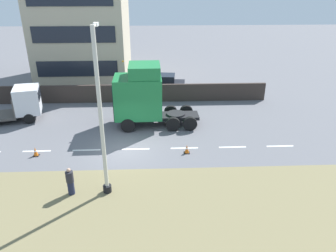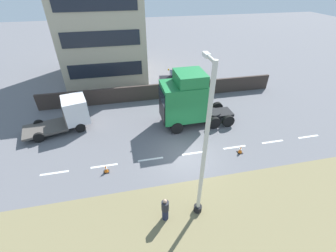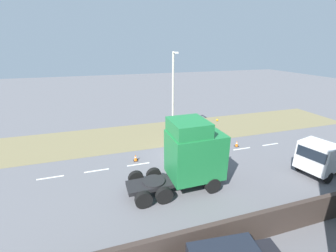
% 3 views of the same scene
% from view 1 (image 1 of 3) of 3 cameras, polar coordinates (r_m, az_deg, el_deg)
% --- Properties ---
extents(ground_plane, '(120.00, 120.00, 0.00)m').
position_cam_1_polar(ground_plane, '(21.64, -7.50, -4.04)').
color(ground_plane, slate).
rests_on(ground_plane, ground).
extents(grass_verge, '(7.00, 44.00, 0.01)m').
position_cam_1_polar(grass_verge, '(16.64, -9.12, -13.93)').
color(grass_verge, olive).
rests_on(grass_verge, ground).
extents(lane_markings, '(0.16, 21.00, 0.00)m').
position_cam_1_polar(lane_markings, '(21.59, -5.64, -4.01)').
color(lane_markings, white).
rests_on(lane_markings, ground).
extents(boundary_wall, '(0.25, 24.00, 1.60)m').
position_cam_1_polar(boundary_wall, '(29.58, -6.25, 5.69)').
color(boundary_wall, '#382D28').
rests_on(boundary_wall, ground).
extents(building_block, '(9.50, 9.12, 12.18)m').
position_cam_1_polar(building_block, '(37.34, -14.56, 16.51)').
color(building_block, '#C1B293').
rests_on(building_block, ground).
extents(lorry_cab, '(2.78, 6.30, 4.81)m').
position_cam_1_polar(lorry_cab, '(24.17, -4.60, 5.27)').
color(lorry_cab, black).
rests_on(lorry_cab, ground).
extents(flatbed_truck, '(3.32, 5.51, 2.60)m').
position_cam_1_polar(flatbed_truck, '(27.86, -24.09, 3.69)').
color(flatbed_truck, silver).
rests_on(flatbed_truck, ground).
extents(parked_car, '(2.37, 4.87, 1.98)m').
position_cam_1_polar(parked_car, '(31.18, -1.40, 7.15)').
color(parked_car, black).
rests_on(parked_car, ground).
extents(lamp_post, '(1.34, 0.43, 8.46)m').
position_cam_1_polar(lamp_post, '(15.94, -11.48, 0.15)').
color(lamp_post, black).
rests_on(lamp_post, ground).
extents(pedestrian, '(0.39, 0.39, 1.54)m').
position_cam_1_polar(pedestrian, '(17.67, -16.67, -9.27)').
color(pedestrian, '#1E233D').
rests_on(pedestrian, ground).
extents(traffic_cone_lead, '(0.36, 0.36, 0.58)m').
position_cam_1_polar(traffic_cone_lead, '(20.94, 3.31, -4.02)').
color(traffic_cone_lead, black).
rests_on(traffic_cone_lead, ground).
extents(traffic_cone_trailing, '(0.36, 0.36, 0.58)m').
position_cam_1_polar(traffic_cone_trailing, '(22.21, -22.07, -4.17)').
color(traffic_cone_trailing, black).
rests_on(traffic_cone_trailing, ground).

